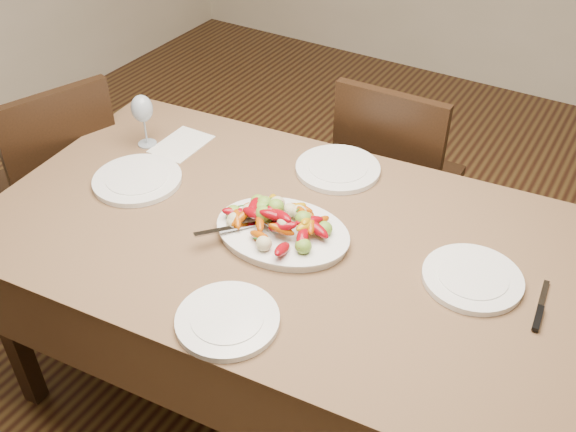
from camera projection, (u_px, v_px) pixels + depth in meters
The scene contains 14 objects.
floor at pixel (274, 426), 2.25m from camera, with size 6.00×6.00×0.00m, color #3C2512.
dining_table at pixel (288, 320), 2.14m from camera, with size 1.84×1.04×0.76m, color brown.
chair_far at pixel (399, 179), 2.62m from camera, with size 0.42×0.42×0.95m, color black, non-canonical shape.
chair_left at pixel (55, 182), 2.60m from camera, with size 0.42×0.42×0.95m, color black, non-canonical shape.
serving_platter at pixel (282, 234), 1.88m from camera, with size 0.39×0.29×0.02m, color white.
roasted_vegetables at pixel (282, 219), 1.84m from camera, with size 0.32×0.22×0.09m, color maroon, non-canonical shape.
serving_spoon at pixel (256, 225), 1.85m from camera, with size 0.28×0.06×0.03m, color #9EA0A8, non-canonical shape.
plate_left at pixel (137, 180), 2.10m from camera, with size 0.29×0.29×0.02m, color white.
plate_right at pixel (472, 278), 1.73m from camera, with size 0.27×0.27×0.02m, color white.
plate_far at pixel (338, 169), 2.16m from camera, with size 0.28×0.28×0.02m, color white.
plate_near at pixel (228, 320), 1.61m from camera, with size 0.26×0.26×0.02m, color white.
wine_glass at pixel (144, 119), 2.23m from camera, with size 0.08×0.08×0.20m, color #8C99A5, non-canonical shape.
menu_card at pixel (181, 144), 2.29m from camera, with size 0.15×0.21×0.00m, color silver.
table_knife at pixel (540, 308), 1.65m from camera, with size 0.02×0.20×0.01m, color #9EA0A8, non-canonical shape.
Camera 1 is at (0.73, -1.11, 1.97)m, focal length 40.00 mm.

